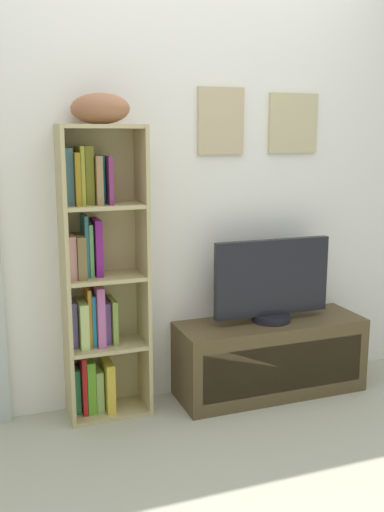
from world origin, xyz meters
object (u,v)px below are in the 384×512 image
bookshelf (96,280)px  football (100,109)px  television (272,282)px  tv_stand (270,357)px

bookshelf → football: football is taller
football → bookshelf: bearing=145.9°
bookshelf → football: 0.86m
football → television: football is taller
tv_stand → television: 0.45m
tv_stand → football: bearing=175.9°
football → tv_stand: (0.93, -0.07, -1.38)m
football → television: (0.93, -0.07, -0.93)m
bookshelf → football: bearing=-34.1°
television → bookshelf: bearing=174.6°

